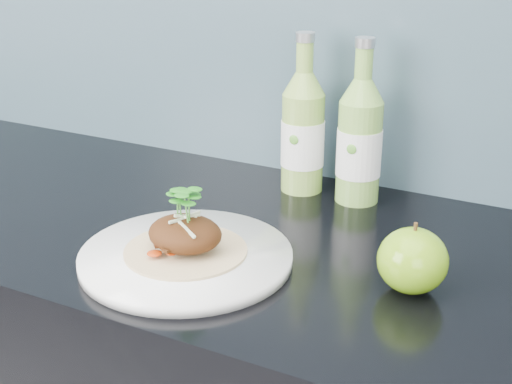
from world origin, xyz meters
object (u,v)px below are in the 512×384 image
(green_apple, at_px, (413,261))
(cider_bottle_left, at_px, (303,133))
(dinner_plate, at_px, (186,257))
(cider_bottle_right, at_px, (359,141))

(green_apple, relative_size, cider_bottle_left, 0.41)
(dinner_plate, bearing_deg, cider_bottle_left, 84.70)
(green_apple, relative_size, cider_bottle_right, 0.41)
(dinner_plate, relative_size, green_apple, 3.35)
(green_apple, bearing_deg, cider_bottle_right, 123.01)
(dinner_plate, relative_size, cider_bottle_right, 1.38)
(cider_bottle_left, xyz_separation_m, cider_bottle_right, (0.10, -0.00, 0.00))
(cider_bottle_left, relative_size, cider_bottle_right, 1.00)
(dinner_plate, distance_m, cider_bottle_left, 0.35)
(cider_bottle_right, bearing_deg, cider_bottle_left, -176.68)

